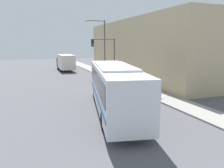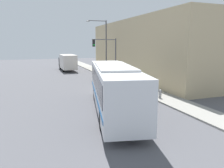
# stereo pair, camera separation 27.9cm
# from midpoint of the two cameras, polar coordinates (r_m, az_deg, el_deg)

# --- Properties ---
(ground_plane) EXTENTS (120.00, 120.00, 0.00)m
(ground_plane) POSITION_cam_midpoint_polar(r_m,az_deg,el_deg) (15.76, 0.15, -7.42)
(ground_plane) COLOR #515156
(sidewalk) EXTENTS (2.48, 70.00, 0.12)m
(sidewalk) POSITION_cam_midpoint_polar(r_m,az_deg,el_deg) (36.09, -2.86, 2.84)
(sidewalk) COLOR gray
(sidewalk) RESTS_ON ground_plane
(building_facade) EXTENTS (6.00, 27.86, 8.15)m
(building_facade) POSITION_cam_midpoint_polar(r_m,az_deg,el_deg) (32.77, 7.07, 9.05)
(building_facade) COLOR tan
(building_facade) RESTS_ON ground_plane
(city_bus) EXTENTS (4.93, 11.77, 3.39)m
(city_bus) POSITION_cam_midpoint_polar(r_m,az_deg,el_deg) (15.39, 0.02, -0.32)
(city_bus) COLOR silver
(city_bus) RESTS_ON ground_plane
(delivery_truck) EXTENTS (2.36, 7.58, 2.91)m
(delivery_truck) POSITION_cam_midpoint_polar(r_m,az_deg,el_deg) (40.77, -12.26, 5.66)
(delivery_truck) COLOR silver
(delivery_truck) RESTS_ON ground_plane
(fire_hydrant) EXTENTS (0.24, 0.33, 0.80)m
(fire_hydrant) POSITION_cam_midpoint_polar(r_m,az_deg,el_deg) (19.63, 11.99, -2.48)
(fire_hydrant) COLOR #999999
(fire_hydrant) RESTS_ON sidewalk
(traffic_light_pole) EXTENTS (3.28, 0.35, 5.41)m
(traffic_light_pole) POSITION_cam_midpoint_polar(r_m,az_deg,el_deg) (28.86, -1.71, 8.45)
(traffic_light_pole) COLOR #47474C
(traffic_light_pole) RESTS_ON sidewalk
(parking_meter) EXTENTS (0.14, 0.14, 1.35)m
(parking_meter) POSITION_cam_midpoint_polar(r_m,az_deg,el_deg) (25.81, 3.25, 1.97)
(parking_meter) COLOR #47474C
(parking_meter) RESTS_ON sidewalk
(street_lamp) EXTENTS (3.10, 0.28, 8.10)m
(street_lamp) POSITION_cam_midpoint_polar(r_m,az_deg,el_deg) (33.08, -2.83, 10.61)
(street_lamp) COLOR #47474C
(street_lamp) RESTS_ON sidewalk
(pedestrian_near_corner) EXTENTS (0.34, 0.34, 1.80)m
(pedestrian_near_corner) POSITION_cam_midpoint_polar(r_m,az_deg,el_deg) (25.36, 5.90, 1.81)
(pedestrian_near_corner) COLOR #47382D
(pedestrian_near_corner) RESTS_ON sidewalk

